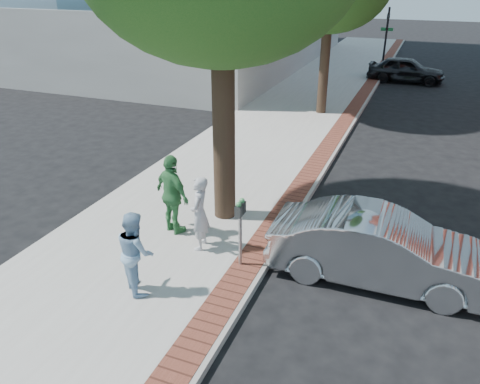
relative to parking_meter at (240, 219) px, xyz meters
The scene contains 12 objects.
ground 1.33m from the parking_meter, behind, with size 120.00×120.00×0.00m, color black.
sidewalk 8.33m from the parking_meter, 104.46° to the left, with size 5.00×60.00×0.15m, color #9E9991.
brick_strip 8.06m from the parking_meter, 89.00° to the left, with size 0.60×60.00×0.01m, color brown.
curb 8.08m from the parking_meter, 86.49° to the left, with size 0.10×60.00×0.15m, color gray.
office_base 25.85m from the parking_meter, 121.66° to the left, with size 18.20×22.20×4.00m, color gray.
signal_near 22.02m from the parking_meter, 89.12° to the left, with size 0.70×0.15×3.80m.
parking_meter is the anchor object (origin of this frame).
person_gray 1.12m from the parking_meter, 163.81° to the left, with size 0.60×0.40×1.65m, color #ADAEB2.
person_officer 2.09m from the parking_meter, 136.05° to the right, with size 0.78×0.61×1.61m, color #82A8C9.
person_green 2.03m from the parking_meter, 160.14° to the left, with size 1.10×0.46×1.88m, color #3C8547.
sedan_silver 2.79m from the parking_meter, 16.04° to the left, with size 1.50×4.31×1.42m, color #B6BABE.
bg_car 20.40m from the parking_meter, 85.00° to the left, with size 1.64×4.08×1.39m, color black.
Camera 1 is at (3.55, -7.49, 5.61)m, focal length 35.00 mm.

